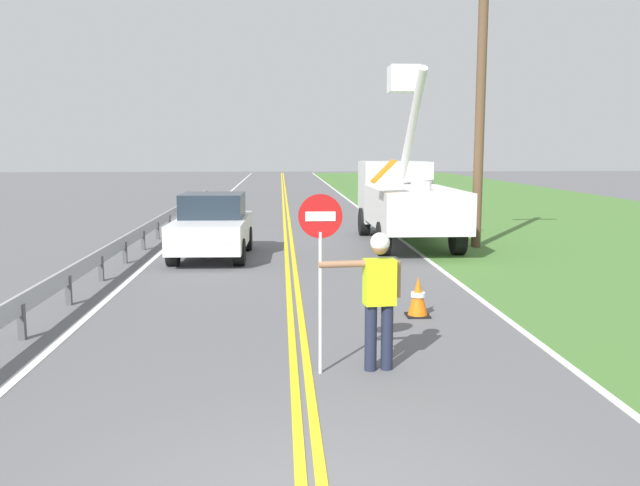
# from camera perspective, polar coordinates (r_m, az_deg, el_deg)

# --- Properties ---
(grass_verge_right) EXTENTS (16.00, 110.00, 0.01)m
(grass_verge_right) POSITION_cam_1_polar(r_m,az_deg,el_deg) (27.59, 22.06, 1.45)
(grass_verge_right) COLOR #477533
(grass_verge_right) RESTS_ON ground
(centerline_yellow_left) EXTENTS (0.11, 110.00, 0.01)m
(centerline_yellow_left) POSITION_cam_1_polar(r_m,az_deg,el_deg) (24.92, -3.01, 1.39)
(centerline_yellow_left) COLOR yellow
(centerline_yellow_left) RESTS_ON ground
(centerline_yellow_right) EXTENTS (0.11, 110.00, 0.01)m
(centerline_yellow_right) POSITION_cam_1_polar(r_m,az_deg,el_deg) (24.92, -2.60, 1.39)
(centerline_yellow_right) COLOR yellow
(centerline_yellow_right) RESTS_ON ground
(edge_line_right) EXTENTS (0.12, 110.00, 0.01)m
(edge_line_right) POSITION_cam_1_polar(r_m,az_deg,el_deg) (25.21, 5.41, 1.44)
(edge_line_right) COLOR silver
(edge_line_right) RESTS_ON ground
(edge_line_left) EXTENTS (0.12, 110.00, 0.01)m
(edge_line_left) POSITION_cam_1_polar(r_m,az_deg,el_deg) (25.14, -11.04, 1.31)
(edge_line_left) COLOR silver
(edge_line_left) RESTS_ON ground
(flagger_worker) EXTENTS (1.08, 0.28, 1.83)m
(flagger_worker) POSITION_cam_1_polar(r_m,az_deg,el_deg) (8.74, 5.01, -4.19)
(flagger_worker) COLOR #1E2338
(flagger_worker) RESTS_ON ground
(stop_sign_paddle) EXTENTS (0.56, 0.04, 2.33)m
(stop_sign_paddle) POSITION_cam_1_polar(r_m,az_deg,el_deg) (8.46, 0.03, -0.01)
(stop_sign_paddle) COLOR silver
(stop_sign_paddle) RESTS_ON ground
(utility_bucket_truck) EXTENTS (2.68, 6.81, 5.42)m
(utility_bucket_truck) POSITION_cam_1_polar(r_m,az_deg,el_deg) (20.88, 7.20, 3.92)
(utility_bucket_truck) COLOR silver
(utility_bucket_truck) RESTS_ON ground
(oncoming_sedan_nearest) EXTENTS (2.00, 4.15, 1.70)m
(oncoming_sedan_nearest) POSITION_cam_1_polar(r_m,az_deg,el_deg) (18.08, -9.15, 1.41)
(oncoming_sedan_nearest) COLOR silver
(oncoming_sedan_nearest) RESTS_ON ground
(utility_pole_near) EXTENTS (1.80, 0.28, 7.80)m
(utility_pole_near) POSITION_cam_1_polar(r_m,az_deg,el_deg) (20.16, 13.48, 11.21)
(utility_pole_near) COLOR brown
(utility_pole_near) RESTS_ON ground
(traffic_cone_lead) EXTENTS (0.40, 0.40, 0.70)m
(traffic_cone_lead) POSITION_cam_1_polar(r_m,az_deg,el_deg) (11.76, 8.34, -4.60)
(traffic_cone_lead) COLOR orange
(traffic_cone_lead) RESTS_ON ground
(guardrail_left_shoulder) EXTENTS (0.10, 32.00, 0.71)m
(guardrail_left_shoulder) POSITION_cam_1_polar(r_m,az_deg,el_deg) (20.97, -14.24, 1.30)
(guardrail_left_shoulder) COLOR #9EA0A3
(guardrail_left_shoulder) RESTS_ON ground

